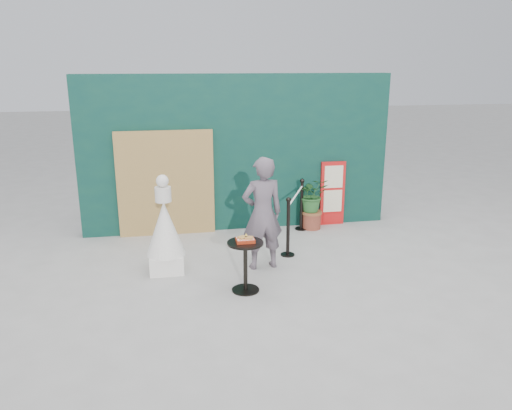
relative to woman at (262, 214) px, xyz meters
The scene contains 10 objects.
ground 1.37m from the woman, 93.88° to the right, with size 60.00×60.00×0.00m, color #ADAAA5.
back_wall 2.21m from the woman, 91.86° to the left, with size 6.00×0.30×3.00m, color #0B322D.
bamboo_fence 2.42m from the woman, 127.42° to the left, with size 1.80×0.08×2.00m, color tan.
woman is the anchor object (origin of this frame).
menu_board 2.68m from the woman, 46.57° to the left, with size 0.50×0.07×1.30m.
statue 1.55m from the woman, behind, with size 0.61×0.61×1.57m.
cafe_table 0.99m from the woman, 116.90° to the right, with size 0.52×0.52×0.75m.
food_basket 0.91m from the woman, 116.85° to the right, with size 0.26×0.19×0.11m.
planter 2.23m from the woman, 52.34° to the left, with size 0.61×0.53×1.03m.
stanchion_barrier 1.42m from the woman, 52.35° to the left, with size 0.84×1.54×1.03m.
Camera 1 is at (-1.41, -6.33, 3.20)m, focal length 35.00 mm.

